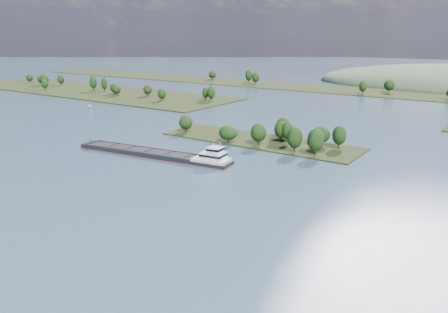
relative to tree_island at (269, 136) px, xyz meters
The scene contains 6 objects.
ground 59.13m from the tree_island, 95.85° to the right, with size 1800.00×1800.00×0.00m, color #324257.
tree_island is the anchor object (origin of this frame).
left_bank 248.73m from the tree_island, 160.91° to the left, with size 300.00×80.00×15.77m.
back_shoreline 221.07m from the tree_island, 89.71° to the left, with size 900.00×60.00×15.37m.
cargo_barge 53.51m from the tree_island, 118.77° to the right, with size 75.80×18.83×10.18m.
motorboat 157.48m from the tree_island, behind, with size 2.47×6.58×2.54m, color silver.
Camera 1 is at (104.47, -1.50, 50.88)m, focal length 35.00 mm.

